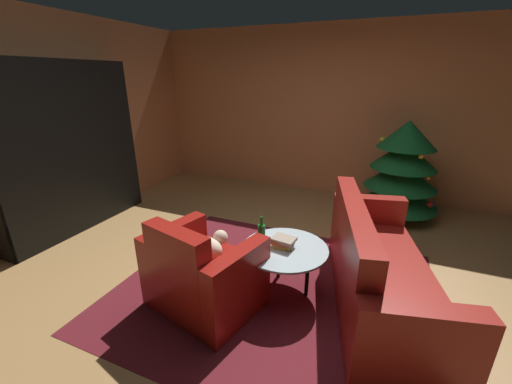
{
  "coord_description": "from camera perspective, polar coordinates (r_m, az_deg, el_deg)",
  "views": [
    {
      "loc": [
        0.93,
        -2.54,
        1.9
      ],
      "look_at": [
        -0.18,
        0.09,
        0.84
      ],
      "focal_mm": 22.07,
      "sensor_mm": 36.0,
      "label": 1
    }
  ],
  "objects": [
    {
      "name": "decorated_tree",
      "position": [
        4.75,
        24.94,
        3.62
      ],
      "size": [
        1.06,
        1.06,
        1.35
      ],
      "color": "brown",
      "rests_on": "ground"
    },
    {
      "name": "bottle_on_table",
      "position": [
        2.77,
        0.98,
        -7.95
      ],
      "size": [
        0.07,
        0.07,
        0.31
      ],
      "color": "#185D1D",
      "rests_on": "coffee_table"
    },
    {
      "name": "coffee_table",
      "position": [
        2.87,
        5.25,
        -10.64
      ],
      "size": [
        0.77,
        0.77,
        0.46
      ],
      "color": "black",
      "rests_on": "ground"
    },
    {
      "name": "ground_plane",
      "position": [
        3.3,
        2.32,
        -14.74
      ],
      "size": [
        7.09,
        7.09,
        0.0
      ],
      "primitive_type": "plane",
      "color": "#B1844E"
    },
    {
      "name": "wall_left",
      "position": [
        4.69,
        -34.52,
        9.9
      ],
      "size": [
        0.06,
        5.49,
        2.66
      ],
      "primitive_type": "cube",
      "color": "#D88550",
      "rests_on": "ground"
    },
    {
      "name": "couch_red",
      "position": [
        2.98,
        20.99,
        -13.46
      ],
      "size": [
        1.17,
        2.03,
        0.91
      ],
      "color": "maroon",
      "rests_on": "ground"
    },
    {
      "name": "area_rug",
      "position": [
        3.11,
        3.09,
        -17.19
      ],
      "size": [
        2.8,
        2.4,
        0.01
      ],
      "primitive_type": "cube",
      "color": "maroon",
      "rests_on": "ground"
    },
    {
      "name": "wall_back",
      "position": [
        5.37,
        13.1,
        13.77
      ],
      "size": [
        6.02,
        0.06,
        2.66
      ],
      "primitive_type": "cube",
      "color": "#D88550",
      "rests_on": "ground"
    },
    {
      "name": "bookshelf_unit",
      "position": [
        4.64,
        -29.84,
        6.93
      ],
      "size": [
        0.38,
        1.91,
        2.08
      ],
      "color": "black",
      "rests_on": "ground"
    },
    {
      "name": "armchair_red",
      "position": [
        2.8,
        -9.67,
        -14.54
      ],
      "size": [
        1.03,
        0.88,
        0.83
      ],
      "color": "maroon",
      "rests_on": "ground"
    },
    {
      "name": "book_stack_on_table",
      "position": [
        2.83,
        4.94,
        -9.02
      ],
      "size": [
        0.22,
        0.17,
        0.09
      ],
      "color": "gold",
      "rests_on": "coffee_table"
    }
  ]
}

